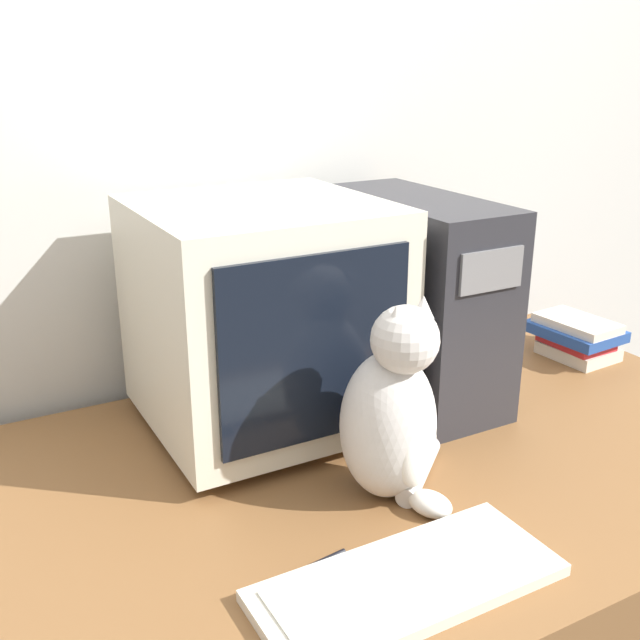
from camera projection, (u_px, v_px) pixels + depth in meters
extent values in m
cube|color=silver|center=(251.00, 156.00, 1.62)|extent=(7.00, 0.05, 2.50)
cube|color=brown|center=(374.00, 632.00, 1.47)|extent=(1.62, 0.93, 0.77)
cube|color=beige|center=(265.00, 417.00, 1.47)|extent=(0.30, 0.25, 0.02)
cube|color=beige|center=(262.00, 312.00, 1.39)|extent=(0.43, 0.42, 0.41)
cube|color=black|center=(316.00, 350.00, 1.22)|extent=(0.34, 0.01, 0.32)
cube|color=#28282D|center=(414.00, 298.00, 1.55)|extent=(0.20, 0.45, 0.42)
cube|color=slate|center=(492.00, 270.00, 1.32)|extent=(0.14, 0.01, 0.08)
cube|color=silver|center=(407.00, 583.00, 1.01)|extent=(0.43, 0.18, 0.02)
cube|color=beige|center=(408.00, 576.00, 1.01)|extent=(0.38, 0.14, 0.00)
ellipsoid|color=silver|center=(388.00, 425.00, 1.20)|extent=(0.20, 0.20, 0.25)
ellipsoid|color=white|center=(417.00, 448.00, 1.17)|extent=(0.10, 0.07, 0.14)
sphere|color=silver|center=(405.00, 340.00, 1.13)|extent=(0.13, 0.13, 0.11)
cone|color=silver|center=(396.00, 317.00, 1.10)|extent=(0.04, 0.04, 0.04)
cone|color=silver|center=(421.00, 307.00, 1.14)|extent=(0.04, 0.04, 0.04)
ellipsoid|color=white|center=(430.00, 504.00, 1.17)|extent=(0.07, 0.09, 0.04)
cylinder|color=silver|center=(419.00, 470.00, 1.27)|extent=(0.16, 0.15, 0.03)
cube|color=beige|center=(578.00, 351.00, 1.79)|extent=(0.14, 0.16, 0.03)
cube|color=red|center=(576.00, 341.00, 1.78)|extent=(0.12, 0.15, 0.02)
cube|color=#234793|center=(575.00, 331.00, 1.78)|extent=(0.16, 0.21, 0.02)
cube|color=beige|center=(577.00, 323.00, 1.76)|extent=(0.13, 0.19, 0.02)
cylinder|color=black|center=(305.00, 570.00, 1.05)|extent=(0.14, 0.03, 0.01)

